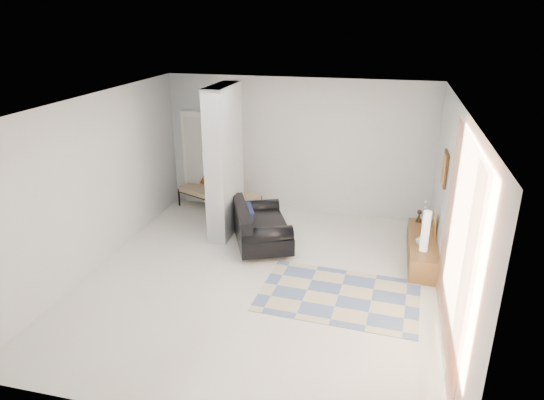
# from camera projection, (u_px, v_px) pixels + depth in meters

# --- Properties ---
(floor) EXTENTS (6.00, 6.00, 0.00)m
(floor) POSITION_uv_depth(u_px,v_px,m) (260.00, 279.00, 7.74)
(floor) COLOR silver
(floor) RESTS_ON ground
(ceiling) EXTENTS (6.00, 6.00, 0.00)m
(ceiling) POSITION_uv_depth(u_px,v_px,m) (258.00, 103.00, 6.73)
(ceiling) COLOR white
(ceiling) RESTS_ON wall_back
(wall_back) EXTENTS (6.00, 0.00, 6.00)m
(wall_back) POSITION_uv_depth(u_px,v_px,m) (297.00, 147.00, 9.96)
(wall_back) COLOR silver
(wall_back) RESTS_ON ground
(wall_front) EXTENTS (6.00, 0.00, 6.00)m
(wall_front) POSITION_uv_depth(u_px,v_px,m) (175.00, 307.00, 4.52)
(wall_front) COLOR silver
(wall_front) RESTS_ON ground
(wall_left) EXTENTS (0.00, 6.00, 6.00)m
(wall_left) POSITION_uv_depth(u_px,v_px,m) (96.00, 183.00, 7.85)
(wall_left) COLOR silver
(wall_left) RESTS_ON ground
(wall_right) EXTENTS (0.00, 6.00, 6.00)m
(wall_right) POSITION_uv_depth(u_px,v_px,m) (453.00, 214.00, 6.63)
(wall_right) COLOR silver
(wall_right) RESTS_ON ground
(partition_column) EXTENTS (0.35, 1.20, 2.80)m
(partition_column) POSITION_uv_depth(u_px,v_px,m) (224.00, 162.00, 8.93)
(partition_column) COLOR #B3B9BB
(partition_column) RESTS_ON floor
(hallway_door) EXTENTS (0.85, 0.06, 2.04)m
(hallway_door) POSITION_uv_depth(u_px,v_px,m) (202.00, 158.00, 10.52)
(hallway_door) COLOR white
(hallway_door) RESTS_ON floor
(curtain) EXTENTS (0.00, 2.55, 2.55)m
(curtain) POSITION_uv_depth(u_px,v_px,m) (456.00, 246.00, 5.59)
(curtain) COLOR orange
(curtain) RESTS_ON wall_right
(wall_art) EXTENTS (0.04, 0.45, 0.55)m
(wall_art) POSITION_uv_depth(u_px,v_px,m) (445.00, 169.00, 7.70)
(wall_art) COLOR #39210F
(wall_art) RESTS_ON wall_right
(media_console) EXTENTS (0.45, 1.77, 0.80)m
(media_console) POSITION_uv_depth(u_px,v_px,m) (422.00, 249.00, 8.27)
(media_console) COLOR brown
(media_console) RESTS_ON floor
(loveseat) EXTENTS (1.44, 1.77, 0.76)m
(loveseat) POSITION_uv_depth(u_px,v_px,m) (258.00, 227.00, 8.76)
(loveseat) COLOR silver
(loveseat) RESTS_ON floor
(daybed) EXTENTS (1.92, 1.39, 0.77)m
(daybed) POSITION_uv_depth(u_px,v_px,m) (219.00, 191.00, 10.34)
(daybed) COLOR black
(daybed) RESTS_ON floor
(area_rug) EXTENTS (2.43, 1.70, 0.01)m
(area_rug) POSITION_uv_depth(u_px,v_px,m) (339.00, 295.00, 7.27)
(area_rug) COLOR #C0B592
(area_rug) RESTS_ON floor
(cylinder_lamp) EXTENTS (0.12, 0.12, 0.68)m
(cylinder_lamp) POSITION_uv_depth(u_px,v_px,m) (425.00, 231.00, 7.66)
(cylinder_lamp) COLOR beige
(cylinder_lamp) RESTS_ON media_console
(bronze_figurine) EXTENTS (0.12, 0.12, 0.23)m
(bronze_figurine) POSITION_uv_depth(u_px,v_px,m) (419.00, 216.00, 8.81)
(bronze_figurine) COLOR black
(bronze_figurine) RESTS_ON media_console
(vase) EXTENTS (0.20, 0.20, 0.18)m
(vase) POSITION_uv_depth(u_px,v_px,m) (421.00, 239.00, 7.96)
(vase) COLOR white
(vase) RESTS_ON media_console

